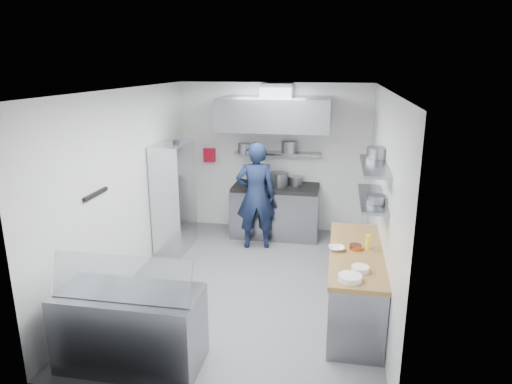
% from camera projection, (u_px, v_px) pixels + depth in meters
% --- Properties ---
extents(floor, '(5.00, 5.00, 0.00)m').
position_uv_depth(floor, '(249.00, 285.00, 6.69)').
color(floor, '#5A5A5C').
rests_on(floor, ground).
extents(ceiling, '(5.00, 5.00, 0.00)m').
position_uv_depth(ceiling, '(248.00, 90.00, 5.93)').
color(ceiling, silver).
rests_on(ceiling, wall_back).
extents(wall_back, '(3.60, 2.80, 0.02)m').
position_uv_depth(wall_back, '(274.00, 158.00, 8.67)').
color(wall_back, white).
rests_on(wall_back, floor).
extents(wall_front, '(3.60, 2.80, 0.02)m').
position_uv_depth(wall_front, '(192.00, 271.00, 3.94)').
color(wall_front, white).
rests_on(wall_front, floor).
extents(wall_left, '(2.80, 5.00, 0.02)m').
position_uv_depth(wall_left, '(127.00, 187.00, 6.62)').
color(wall_left, white).
rests_on(wall_left, floor).
extents(wall_right, '(2.80, 5.00, 0.02)m').
position_uv_depth(wall_right, '(382.00, 200.00, 6.00)').
color(wall_right, white).
rests_on(wall_right, floor).
extents(gas_range, '(1.60, 0.80, 0.90)m').
position_uv_depth(gas_range, '(276.00, 212.00, 8.54)').
color(gas_range, gray).
rests_on(gas_range, floor).
extents(cooktop, '(1.57, 0.78, 0.06)m').
position_uv_depth(cooktop, '(276.00, 187.00, 8.41)').
color(cooktop, black).
rests_on(cooktop, gas_range).
extents(stock_pot_left, '(0.29, 0.29, 0.20)m').
position_uv_depth(stock_pot_left, '(259.00, 178.00, 8.58)').
color(stock_pot_left, slate).
rests_on(stock_pot_left, cooktop).
extents(stock_pot_mid, '(0.37, 0.37, 0.24)m').
position_uv_depth(stock_pot_mid, '(279.00, 179.00, 8.39)').
color(stock_pot_mid, slate).
rests_on(stock_pot_mid, cooktop).
extents(stock_pot_right, '(0.27, 0.27, 0.16)m').
position_uv_depth(stock_pot_right, '(296.00, 181.00, 8.44)').
color(stock_pot_right, slate).
rests_on(stock_pot_right, cooktop).
extents(over_range_shelf, '(1.60, 0.30, 0.04)m').
position_uv_depth(over_range_shelf, '(278.00, 153.00, 8.47)').
color(over_range_shelf, gray).
rests_on(over_range_shelf, wall_back).
extents(shelf_pot_a, '(0.26, 0.26, 0.18)m').
position_uv_depth(shelf_pot_a, '(245.00, 148.00, 8.36)').
color(shelf_pot_a, slate).
rests_on(shelf_pot_a, over_range_shelf).
extents(shelf_pot_b, '(0.28, 0.28, 0.22)m').
position_uv_depth(shelf_pot_b, '(289.00, 147.00, 8.35)').
color(shelf_pot_b, slate).
rests_on(shelf_pot_b, over_range_shelf).
extents(extractor_hood, '(1.90, 1.15, 0.55)m').
position_uv_depth(extractor_hood, '(275.00, 113.00, 7.87)').
color(extractor_hood, gray).
rests_on(extractor_hood, wall_back).
extents(hood_duct, '(0.55, 0.55, 0.24)m').
position_uv_depth(hood_duct, '(277.00, 90.00, 7.98)').
color(hood_duct, slate).
rests_on(hood_duct, extractor_hood).
extents(red_firebox, '(0.22, 0.10, 0.26)m').
position_uv_depth(red_firebox, '(210.00, 155.00, 8.83)').
color(red_firebox, '#B20E22').
rests_on(red_firebox, wall_back).
extents(chef, '(0.77, 0.59, 1.88)m').
position_uv_depth(chef, '(256.00, 196.00, 7.84)').
color(chef, '#111B34').
rests_on(chef, floor).
extents(wire_rack, '(0.50, 0.90, 1.85)m').
position_uv_depth(wire_rack, '(174.00, 197.00, 7.81)').
color(wire_rack, silver).
rests_on(wire_rack, floor).
extents(rack_bin_a, '(0.15, 0.18, 0.16)m').
position_uv_depth(rack_bin_a, '(171.00, 207.00, 7.66)').
color(rack_bin_a, white).
rests_on(rack_bin_a, wire_rack).
extents(rack_bin_b, '(0.14, 0.18, 0.16)m').
position_uv_depth(rack_bin_b, '(177.00, 173.00, 7.89)').
color(rack_bin_b, yellow).
rests_on(rack_bin_b, wire_rack).
extents(rack_jar, '(0.10, 0.10, 0.18)m').
position_uv_depth(rack_jar, '(176.00, 146.00, 7.64)').
color(rack_jar, black).
rests_on(rack_jar, wire_rack).
extents(knife_strip, '(0.04, 0.55, 0.05)m').
position_uv_depth(knife_strip, '(96.00, 194.00, 5.72)').
color(knife_strip, black).
rests_on(knife_strip, wall_left).
extents(prep_counter_base, '(0.62, 2.00, 0.84)m').
position_uv_depth(prep_counter_base, '(354.00, 286.00, 5.75)').
color(prep_counter_base, gray).
rests_on(prep_counter_base, floor).
extents(prep_counter_top, '(0.65, 2.04, 0.06)m').
position_uv_depth(prep_counter_top, '(356.00, 253.00, 5.63)').
color(prep_counter_top, olive).
rests_on(prep_counter_top, prep_counter_base).
extents(plate_stack_a, '(0.25, 0.25, 0.06)m').
position_uv_depth(plate_stack_a, '(350.00, 278.00, 4.85)').
color(plate_stack_a, white).
rests_on(plate_stack_a, prep_counter_top).
extents(plate_stack_b, '(0.20, 0.20, 0.06)m').
position_uv_depth(plate_stack_b, '(360.00, 269.00, 5.06)').
color(plate_stack_b, white).
rests_on(plate_stack_b, prep_counter_top).
extents(copper_pan, '(0.16, 0.16, 0.06)m').
position_uv_depth(copper_pan, '(355.00, 247.00, 5.67)').
color(copper_pan, '#BE5F35').
rests_on(copper_pan, prep_counter_top).
extents(squeeze_bottle, '(0.06, 0.06, 0.18)m').
position_uv_depth(squeeze_bottle, '(368.00, 242.00, 5.67)').
color(squeeze_bottle, yellow).
rests_on(squeeze_bottle, prep_counter_top).
extents(mixing_bowl, '(0.23, 0.23, 0.05)m').
position_uv_depth(mixing_bowl, '(337.00, 248.00, 5.64)').
color(mixing_bowl, white).
rests_on(mixing_bowl, prep_counter_top).
extents(wall_shelf_lower, '(0.30, 1.30, 0.04)m').
position_uv_depth(wall_shelf_lower, '(372.00, 198.00, 5.71)').
color(wall_shelf_lower, gray).
rests_on(wall_shelf_lower, wall_right).
extents(wall_shelf_upper, '(0.30, 1.30, 0.04)m').
position_uv_depth(wall_shelf_upper, '(374.00, 166.00, 5.60)').
color(wall_shelf_upper, gray).
rests_on(wall_shelf_upper, wall_right).
extents(shelf_pot_c, '(0.22, 0.22, 0.10)m').
position_uv_depth(shelf_pot_c, '(376.00, 199.00, 5.44)').
color(shelf_pot_c, slate).
rests_on(shelf_pot_c, wall_shelf_lower).
extents(shelf_pot_d, '(0.28, 0.28, 0.14)m').
position_uv_depth(shelf_pot_d, '(377.00, 153.00, 5.94)').
color(shelf_pot_d, slate).
rests_on(shelf_pot_d, wall_shelf_upper).
extents(display_case, '(1.50, 0.70, 0.85)m').
position_uv_depth(display_case, '(131.00, 328.00, 4.83)').
color(display_case, gray).
rests_on(display_case, floor).
extents(display_glass, '(1.47, 0.19, 0.42)m').
position_uv_depth(display_glass, '(121.00, 278.00, 4.54)').
color(display_glass, silver).
rests_on(display_glass, display_case).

